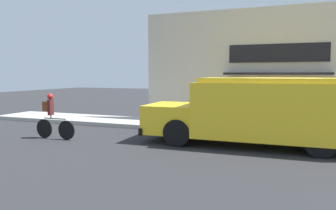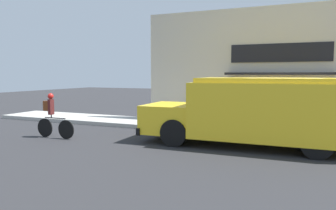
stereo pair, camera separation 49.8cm
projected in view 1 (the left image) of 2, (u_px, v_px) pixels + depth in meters
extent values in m
plane|color=#2B2B2D|center=(282.00, 139.00, 11.77)|extent=(70.00, 70.00, 0.00)
cube|color=#ADAAA3|center=(284.00, 131.00, 12.84)|extent=(28.00, 2.34, 0.18)
cube|color=beige|center=(287.00, 68.00, 13.85)|extent=(12.85, 0.18, 5.20)
cube|color=black|center=(277.00, 53.00, 13.83)|extent=(4.06, 0.05, 0.77)
cube|color=black|center=(276.00, 74.00, 13.55)|extent=(4.26, 0.82, 0.10)
cube|color=yellow|center=(276.00, 110.00, 10.37)|extent=(5.11, 2.38, 1.75)
cube|color=yellow|center=(174.00, 118.00, 11.56)|extent=(1.80, 2.11, 0.96)
cube|color=yellow|center=(277.00, 80.00, 10.28)|extent=(4.70, 2.19, 0.15)
cube|color=black|center=(153.00, 127.00, 11.88)|extent=(0.18, 2.20, 0.24)
cube|color=red|center=(238.00, 103.00, 12.12)|extent=(0.04, 0.44, 0.44)
cylinder|color=black|center=(193.00, 124.00, 12.35)|extent=(0.89, 0.28, 0.88)
cylinder|color=black|center=(177.00, 133.00, 10.55)|extent=(0.89, 0.28, 0.88)
cylinder|color=black|center=(315.00, 131.00, 10.92)|extent=(0.89, 0.28, 0.88)
cylinder|color=black|center=(320.00, 142.00, 9.12)|extent=(0.89, 0.28, 0.88)
cylinder|color=black|center=(66.00, 130.00, 11.62)|extent=(0.68, 0.04, 0.68)
cylinder|color=black|center=(44.00, 129.00, 11.99)|extent=(0.68, 0.04, 0.68)
cylinder|color=black|center=(55.00, 119.00, 11.77)|extent=(0.94, 0.04, 0.04)
cylinder|color=black|center=(51.00, 117.00, 11.83)|extent=(0.04, 0.04, 0.12)
cube|color=#561E1E|center=(51.00, 107.00, 11.79)|extent=(0.12, 0.20, 0.56)
sphere|color=red|center=(50.00, 96.00, 11.76)|extent=(0.21, 0.21, 0.21)
cube|color=brown|center=(46.00, 106.00, 11.86)|extent=(0.26, 0.14, 0.36)
cylinder|color=slate|center=(276.00, 120.00, 12.91)|extent=(0.52, 0.52, 0.71)
cylinder|color=black|center=(276.00, 110.00, 12.87)|extent=(0.53, 0.53, 0.04)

